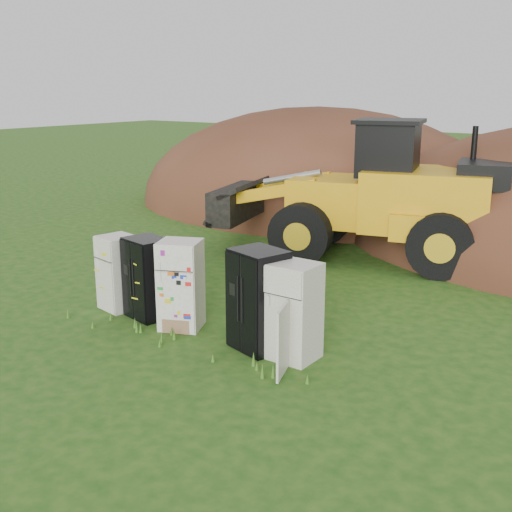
% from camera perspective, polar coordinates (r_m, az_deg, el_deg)
% --- Properties ---
extents(ground, '(120.00, 120.00, 0.00)m').
position_cam_1_polar(ground, '(13.32, -4.86, -6.70)').
color(ground, '#1A4913').
rests_on(ground, ground).
extents(fridge_leftmost, '(0.87, 0.85, 1.68)m').
position_cam_1_polar(fridge_leftmost, '(14.67, -12.11, -1.46)').
color(fridge_leftmost, white).
rests_on(fridge_leftmost, ground).
extents(fridge_black_side, '(1.05, 0.91, 1.76)m').
position_cam_1_polar(fridge_black_side, '(14.02, -9.59, -1.94)').
color(fridge_black_side, black).
rests_on(fridge_black_side, ground).
extents(fridge_sticker, '(1.06, 1.03, 1.85)m').
position_cam_1_polar(fridge_sticker, '(13.29, -6.70, -2.56)').
color(fridge_sticker, white).
rests_on(fridge_sticker, ground).
extents(fridge_black_right, '(1.16, 1.05, 1.95)m').
position_cam_1_polar(fridge_black_right, '(12.15, 0.25, -3.91)').
color(fridge_black_right, black).
rests_on(fridge_black_right, ground).
extents(fridge_open_door, '(0.84, 0.77, 1.82)m').
position_cam_1_polar(fridge_open_door, '(11.74, 3.43, -4.95)').
color(fridge_open_door, white).
rests_on(fridge_open_door, ground).
extents(wheel_loader, '(8.86, 5.38, 4.00)m').
position_cam_1_polar(wheel_loader, '(18.76, 8.46, 5.87)').
color(wheel_loader, '#E29F0F').
rests_on(wheel_loader, ground).
extents(dirt_mound_left, '(16.22, 12.17, 8.17)m').
position_cam_1_polar(dirt_mound_left, '(27.15, 5.39, 4.46)').
color(dirt_mound_left, '#472516').
rests_on(dirt_mound_left, ground).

